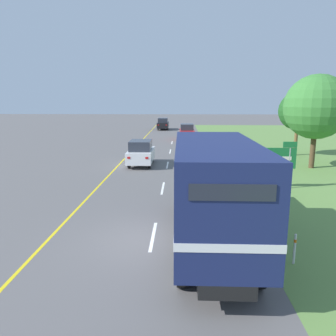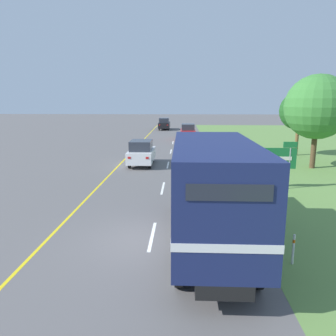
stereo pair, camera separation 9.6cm
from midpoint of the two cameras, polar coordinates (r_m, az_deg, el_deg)
The scene contains 16 objects.
ground_plane at distance 11.86m, azimuth -2.68°, elevation -12.42°, with size 200.00×200.00×0.00m, color #5B5959.
grass_shoulder at distance 32.50m, azimuth 25.45°, elevation 2.08°, with size 20.00×69.03×0.01m, color #608942.
edge_line_yellow at distance 30.28m, azimuth -6.50°, elevation 2.53°, with size 0.12×69.03×0.01m, color yellow.
centre_dash_near at distance 12.18m, azimuth -2.54°, elevation -11.73°, with size 0.12×2.60×0.01m, color white.
centre_dash_mid_a at distance 18.40m, azimuth -0.75°, elevation -3.49°, with size 0.12×2.60×0.01m, color white.
centre_dash_mid_b at distance 24.82m, azimuth 0.10°, elevation 0.54°, with size 0.12×2.60×0.01m, color white.
centre_dash_far at distance 31.31m, azimuth 0.60°, elevation 2.91°, with size 0.12×2.60×0.01m, color white.
centre_dash_farthest at distance 37.84m, azimuth 0.94°, elevation 4.46°, with size 0.12×2.60×0.01m, color white.
horse_trailer_truck at distance 10.90m, azimuth 7.80°, elevation -3.44°, with size 2.41×8.56×3.62m.
lead_car_white at distance 24.66m, azimuth -4.53°, elevation 2.67°, with size 1.80×3.89×1.89m.
lead_car_red_ahead at distance 40.89m, azimuth 3.55°, elevation 6.36°, with size 1.80×4.19×1.93m.
lead_car_black_ahead at distance 54.20m, azimuth -0.60°, elevation 7.72°, with size 1.80×4.45×1.91m.
highway_sign at distance 18.93m, azimuth 18.34°, elevation 1.48°, with size 2.36×0.09×2.62m.
roadside_tree_near at distance 25.51m, azimuth 24.68°, elevation 9.62°, with size 4.52×4.52×6.62m.
roadside_tree_mid at distance 31.00m, azimuth 21.95°, elevation 9.20°, with size 3.34×3.34×5.58m.
delineator_post at distance 10.77m, azimuth 21.24°, elevation -12.94°, with size 0.08×0.08×0.95m.
Camera 2 is at (1.06, -10.77, 4.88)m, focal length 35.00 mm.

